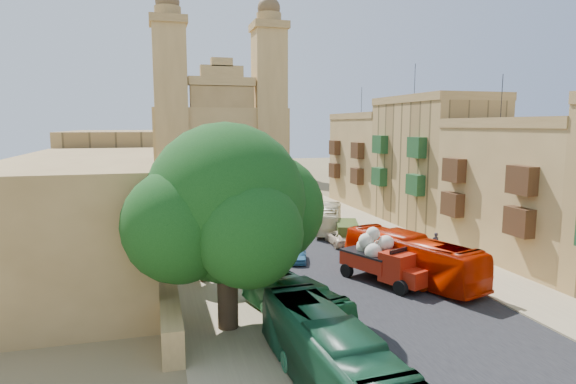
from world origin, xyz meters
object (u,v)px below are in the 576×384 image
bus_cream_east (329,219)px  street_tree_a (202,233)px  olive_pickup (347,232)px  car_white_b (282,198)px  car_blue_a (298,255)px  car_cream (341,237)px  car_dkblue (219,203)px  church (218,131)px  bus_green_north (294,300)px  pedestrian_c (401,239)px  red_truck (383,259)px  street_tree_c (182,188)px  car_white_a (263,228)px  ficus_tree (228,208)px  street_tree_d (177,181)px  bus_green_south (330,357)px  pedestrian_a (435,243)px  street_tree_b (189,211)px  bus_red_east (411,257)px  car_blue_b (217,188)px

bus_cream_east → street_tree_a: bearing=66.1°
olive_pickup → car_white_b: 24.22m
car_blue_a → car_cream: size_ratio=0.73×
car_dkblue → street_tree_a: bearing=-97.1°
church → car_cream: (3.09, -59.33, -8.88)m
bus_green_north → pedestrian_c: (13.51, 12.63, -0.39)m
red_truck → church: bearing=91.5°
street_tree_c → car_dkblue: (5.00, 5.26, -2.82)m
church → olive_pickup: 59.38m
olive_pickup → car_white_a: olive_pickup is taller
ficus_tree → pedestrian_c: bearing=36.2°
street_tree_d → car_dkblue: (5.00, -6.74, -2.29)m
bus_green_south → car_white_a: size_ratio=2.52×
car_blue_a → car_white_a: (-0.61, 9.64, 0.15)m
church → bus_cream_east: church is taller
church → bus_green_north: (-5.90, -74.80, -8.30)m
bus_green_north → car_white_b: 41.66m
street_tree_c → pedestrian_c: size_ratio=3.17×
church → pedestrian_a: church is taller
bus_cream_east → car_white_a: bearing=25.6°
ficus_tree → olive_pickup: (13.40, 15.99, -5.56)m
red_truck → car_white_b: red_truck is taller
pedestrian_a → bus_cream_east: bearing=-57.6°
bus_green_north → ficus_tree: bearing=160.5°
church → bus_green_south: church is taller
bus_green_south → bus_cream_east: bus_green_south is taller
car_dkblue → pedestrian_a: 30.92m
bus_green_south → car_white_a: bearing=79.4°
street_tree_b → car_cream: size_ratio=0.94×
bus_red_east → street_tree_d: bearing=-87.2°
street_tree_d → olive_pickup: size_ratio=0.94×
olive_pickup → pedestrian_a: bearing=-48.8°
ficus_tree → car_cream: (12.49, 15.28, -5.81)m
ficus_tree → bus_green_north: ficus_tree is taller
street_tree_a → bus_red_east: size_ratio=0.46×
church → ficus_tree: (-9.40, -74.61, -3.07)m
olive_pickup → pedestrian_c: (3.61, -3.56, -0.06)m
car_cream → red_truck: bearing=87.3°
car_white_a → pedestrian_c: bearing=-20.0°
street_tree_a → car_dkblue: 29.81m
street_tree_b → bus_red_east: street_tree_b is taller
church → street_tree_a: church is taller
red_truck → car_cream: red_truck is taller
ficus_tree → street_tree_c: 32.13m
street_tree_a → red_truck: street_tree_a is taller
street_tree_c → bus_red_east: size_ratio=0.46×
olive_pickup → pedestrian_c: olive_pickup is taller
bus_red_east → car_blue_b: size_ratio=2.87×
bus_cream_east → olive_pickup: bearing=113.7°
bus_cream_east → car_white_b: 19.44m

